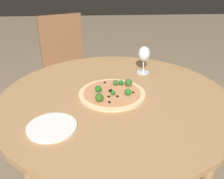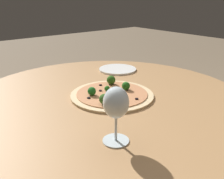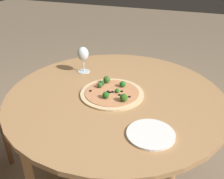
% 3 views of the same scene
% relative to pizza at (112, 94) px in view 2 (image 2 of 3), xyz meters
% --- Properties ---
extents(dining_table, '(1.23, 1.23, 0.71)m').
position_rel_pizza_xyz_m(dining_table, '(0.01, -0.01, -0.08)').
color(dining_table, '#A87A4C').
rests_on(dining_table, ground_plane).
extents(pizza, '(0.36, 0.36, 0.06)m').
position_rel_pizza_xyz_m(pizza, '(0.00, 0.00, 0.00)').
color(pizza, '#DBBC89').
rests_on(pizza, dining_table).
extents(wine_glass, '(0.08, 0.08, 0.17)m').
position_rel_pizza_xyz_m(wine_glass, '(0.21, 0.28, 0.11)').
color(wine_glass, silver).
rests_on(wine_glass, dining_table).
extents(plate_near, '(0.21, 0.21, 0.01)m').
position_rel_pizza_xyz_m(plate_near, '(-0.28, -0.29, -0.01)').
color(plate_near, white).
rests_on(plate_near, dining_table).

